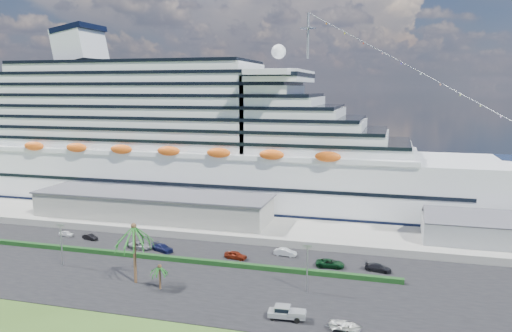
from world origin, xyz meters
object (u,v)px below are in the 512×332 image
(cruise_ship, at_px, (200,148))
(pickup_truck, at_px, (286,312))
(boat_trailer, at_px, (345,325))
(parked_car_3, at_px, (163,248))

(cruise_ship, bearing_deg, pickup_truck, -58.91)
(cruise_ship, xyz_separation_m, boat_trailer, (49.16, -68.43, -15.57))
(cruise_ship, relative_size, pickup_truck, 32.70)
(cruise_ship, relative_size, parked_car_3, 36.37)
(pickup_truck, height_order, boat_trailer, pickup_truck)
(pickup_truck, relative_size, boat_trailer, 1.08)
(cruise_ship, height_order, parked_car_3, cruise_ship)
(pickup_truck, bearing_deg, boat_trailer, -10.46)
(parked_car_3, xyz_separation_m, boat_trailer, (40.60, -25.27, 0.24))
(parked_car_3, relative_size, pickup_truck, 0.90)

